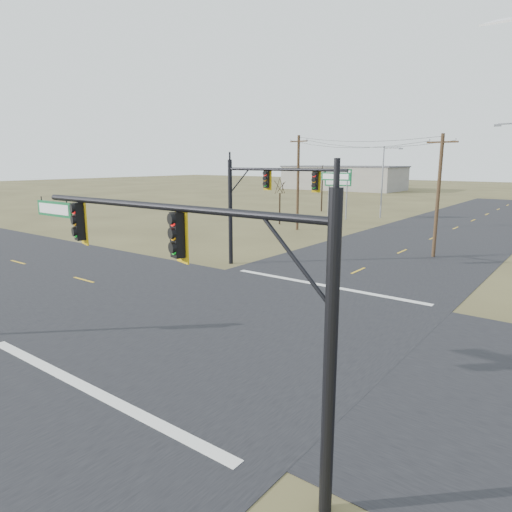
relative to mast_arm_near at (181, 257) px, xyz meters
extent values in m
plane|color=brown|center=(-4.33, 7.50, -4.73)|extent=(320.00, 320.00, 0.00)
cube|color=black|center=(-4.33, 7.50, -4.72)|extent=(160.00, 14.00, 0.02)
cube|color=black|center=(-4.33, 7.50, -4.72)|extent=(14.00, 160.00, 0.02)
cube|color=silver|center=(-4.33, 0.00, -4.70)|extent=(12.00, 0.40, 0.01)
cube|color=silver|center=(-4.33, 15.00, -4.70)|extent=(12.00, 0.40, 0.01)
cylinder|color=black|center=(3.92, 0.00, -1.50)|extent=(0.26, 0.26, 6.48)
cylinder|color=black|center=(-0.71, 0.00, 1.14)|extent=(9.25, 0.17, 0.17)
cube|color=#0C592C|center=(-5.38, 0.00, 0.79)|extent=(1.80, 0.05, 0.45)
cylinder|color=black|center=(-12.30, 16.25, -1.22)|extent=(0.28, 0.28, 7.03)
cylinder|color=black|center=(-8.03, 16.25, 1.69)|extent=(8.54, 0.18, 0.18)
cube|color=#0C592C|center=(-4.50, 16.25, 1.34)|extent=(1.80, 0.05, 0.45)
cylinder|color=#45321D|center=(-1.81, 26.96, -0.31)|extent=(0.26, 0.26, 8.84)
cube|color=#45321D|center=(-1.81, 26.96, 3.51)|extent=(2.16, 0.20, 0.12)
cylinder|color=#45321D|center=(-17.14, 32.55, 0.00)|extent=(0.27, 0.27, 9.46)
cube|color=#45321D|center=(-17.14, 32.55, 4.12)|extent=(2.28, 0.64, 0.12)
cylinder|color=gray|center=(-19.17, 42.98, -1.74)|extent=(0.16, 0.16, 6.00)
cylinder|color=gray|center=(-16.78, 42.98, -1.74)|extent=(0.16, 0.16, 6.00)
cube|color=#0C592C|center=(-17.98, 42.98, 0.26)|extent=(3.08, 1.01, 2.00)
cube|color=gray|center=(-0.05, 36.25, 5.11)|extent=(0.60, 0.36, 0.18)
cylinder|color=gray|center=(-14.19, 47.30, -0.40)|extent=(0.17, 0.17, 8.67)
cylinder|color=gray|center=(-13.14, 47.30, 3.74)|extent=(2.08, 0.10, 0.10)
cube|color=gray|center=(-12.10, 47.30, 3.64)|extent=(0.52, 0.37, 0.16)
cylinder|color=black|center=(-20.92, 34.88, -3.00)|extent=(0.17, 0.17, 3.46)
cylinder|color=black|center=(-23.77, 49.56, -2.53)|extent=(0.20, 0.20, 4.42)
cube|color=gray|center=(-44.33, 97.50, -1.98)|extent=(28.00, 14.00, 5.50)
camera|label=1|loc=(7.62, -7.20, 2.19)|focal=32.00mm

